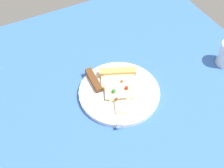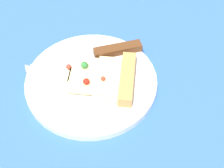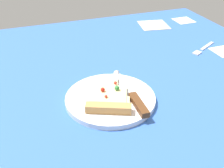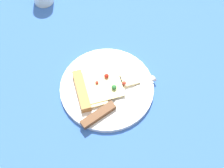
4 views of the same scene
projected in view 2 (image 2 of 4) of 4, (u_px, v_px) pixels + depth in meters
The scene contains 4 objects.
ground_plane at pixel (38, 66), 69.35cm from camera, with size 121.72×121.72×3.00cm.
plate at pixel (91, 82), 63.76cm from camera, with size 25.72×25.72×1.47cm, color silver.
pizza_slice at pixel (104, 78), 62.40cm from camera, with size 19.07×14.62×2.67cm.
knife at pixel (96, 54), 66.65cm from camera, with size 24.07×3.08×2.45cm.
Camera 2 is at (1.16, -49.39, 49.81)cm, focal length 52.10 mm.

